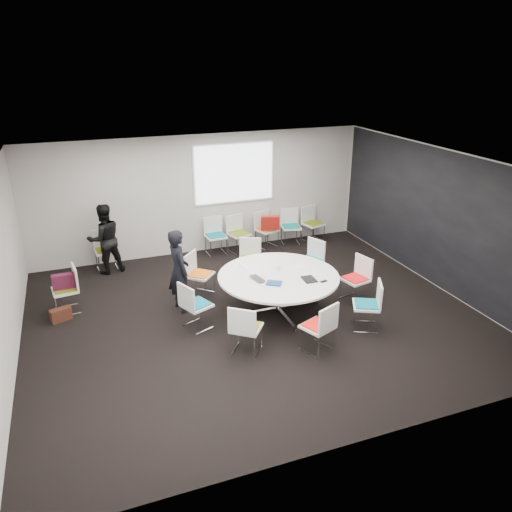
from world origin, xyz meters
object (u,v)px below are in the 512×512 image
object	(u,v)px
chair_ring_a	(355,287)
chair_back_e	(313,230)
chair_ring_d	(200,283)
laptop	(260,278)
cup	(278,267)
chair_ring_c	(250,268)
person_main	(179,271)
chair_ring_b	(310,268)
person_back	(105,239)
conference_table	(278,285)
maroon_bag	(64,281)
brown_bag	(61,314)
chair_back_b	(239,241)
chair_back_c	(266,236)
chair_ring_f	(246,337)
chair_ring_h	(366,314)
chair_back_a	(216,243)
chair_ring_g	(318,336)
chair_ring_e	(196,314)
chair_person_back	(107,258)
chair_back_d	(291,233)
chair_spare_left	(67,298)

from	to	relation	value
chair_ring_a	chair_back_e	distance (m)	3.37
chair_ring_d	laptop	xyz separation A→B (m)	(0.82, -1.17, 0.47)
chair_back_e	cup	world-z (taller)	chair_back_e
chair_ring_c	person_main	distance (m)	1.91
chair_ring_b	person_back	distance (m)	4.45
chair_ring_c	laptop	size ratio (longest dim) A/B	2.44
conference_table	person_back	distance (m)	4.09
chair_ring_c	maroon_bag	size ratio (longest dim) A/B	2.20
chair_ring_a	laptop	distance (m)	2.00
chair_ring_a	brown_bag	distance (m)	5.52
laptop	person_back	bearing A→B (deg)	27.65
chair_ring_d	chair_back_b	size ratio (longest dim) A/B	1.00
chair_ring_d	person_main	size ratio (longest dim) A/B	0.56
chair_back_b	person_back	bearing A→B (deg)	-11.52
conference_table	chair_back_c	distance (m)	3.33
chair_back_c	maroon_bag	world-z (taller)	chair_back_c
chair_ring_f	chair_ring_h	size ratio (longest dim) A/B	1.00
chair_back_a	laptop	bearing A→B (deg)	86.10
chair_back_b	laptop	xyz separation A→B (m)	(-0.66, -3.14, 0.47)
chair_ring_b	chair_ring_g	size ratio (longest dim) A/B	1.00
chair_ring_h	chair_back_a	size ratio (longest dim) A/B	1.00
chair_back_b	chair_back_e	distance (m)	2.01
chair_ring_a	laptop	size ratio (longest dim) A/B	2.44
chair_ring_d	chair_back_a	bearing A→B (deg)	-162.33
chair_ring_c	chair_ring_e	xyz separation A→B (m)	(-1.56, -1.56, 0.00)
chair_back_b	maroon_bag	size ratio (longest dim) A/B	2.20
chair_ring_d	chair_ring_g	distance (m)	2.91
chair_ring_a	brown_bag	bearing A→B (deg)	64.81
chair_ring_b	chair_person_back	size ratio (longest dim) A/B	1.00
chair_ring_a	chair_back_a	bearing A→B (deg)	16.34
chair_ring_a	chair_ring_c	size ratio (longest dim) A/B	1.00
chair_ring_f	cup	distance (m)	1.82
laptop	brown_bag	distance (m)	3.66
chair_back_e	person_main	bearing A→B (deg)	17.13
chair_back_e	chair_back_d	bearing A→B (deg)	-13.54
chair_person_back	person_main	bearing A→B (deg)	110.49
chair_ring_c	brown_bag	distance (m)	3.83
conference_table	chair_ring_f	size ratio (longest dim) A/B	2.52
chair_back_d	chair_back_c	bearing A→B (deg)	10.04
conference_table	chair_back_e	xyz separation A→B (m)	(2.30, 3.16, -0.26)
chair_ring_f	cup	world-z (taller)	chair_ring_f
laptop	brown_bag	size ratio (longest dim) A/B	1.00
chair_ring_e	conference_table	bearing A→B (deg)	69.67
chair_back_a	chair_back_d	distance (m)	1.96
chair_ring_h	maroon_bag	xyz separation A→B (m)	(-4.90, 2.47, 0.34)
chair_ring_b	person_back	xyz separation A→B (m)	(-3.97, 1.95, 0.50)
chair_back_b	chair_back_d	xyz separation A→B (m)	(1.39, 0.04, 0.00)
laptop	maroon_bag	world-z (taller)	maroon_bag
chair_spare_left	maroon_bag	world-z (taller)	chair_spare_left
conference_table	chair_back_b	distance (m)	3.13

